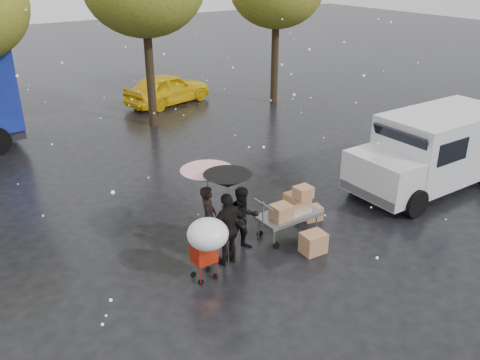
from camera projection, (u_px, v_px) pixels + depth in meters
ground at (246, 260)px, 11.33m from camera, size 90.00×90.00×0.00m
person_pink at (209, 218)px, 11.50m from camera, size 0.62×0.67×1.55m
person_middle at (243, 219)px, 11.43m from camera, size 0.84×0.71×1.55m
person_black at (228, 229)px, 10.89m from camera, size 1.01×0.47×1.68m
umbrella_pink at (207, 176)px, 11.07m from camera, size 1.18×1.18×1.96m
umbrella_black at (228, 181)px, 10.42m from camera, size 1.01×1.01×2.13m
vendor_cart at (291, 208)px, 12.06m from camera, size 1.52×0.80×1.27m
shopping_cart at (207, 237)px, 10.14m from camera, size 0.84×0.84×1.46m
white_van at (433, 150)px, 14.37m from camera, size 4.91×2.18×2.20m
box_ground_near at (313, 243)px, 11.53m from camera, size 0.57×0.47×0.48m
box_ground_far at (312, 213)px, 12.97m from camera, size 0.53×0.45×0.36m
yellow_taxi at (168, 89)px, 22.72m from camera, size 4.36×2.57×1.39m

